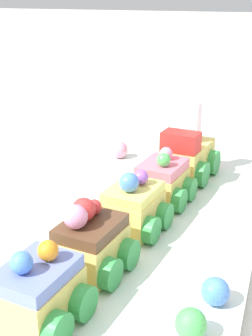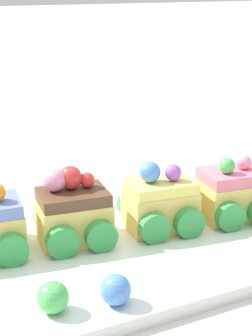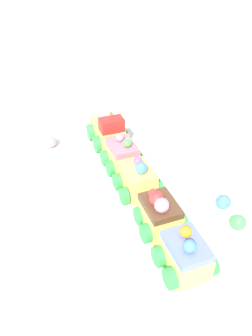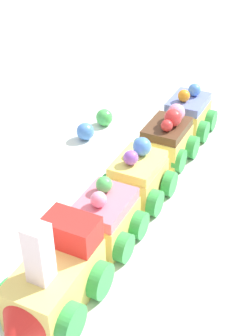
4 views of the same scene
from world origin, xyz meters
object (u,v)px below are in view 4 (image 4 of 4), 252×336
Objects in this scene: cake_car_lemon at (138,178)px; cake_car_blueberry at (187,115)px; cake_car_strawberry at (105,220)px; gumball_blue at (85,131)px; cake_train_locomotive at (51,285)px; cake_car_chocolate at (167,140)px; gumball_green at (104,117)px.

cake_car_lemon reaches higher than cake_car_blueberry.
cake_car_lemon is 1.00× the size of cake_car_blueberry.
cake_car_strawberry is 3.21× the size of gumball_blue.
cake_train_locomotive is 1.54× the size of cake_car_chocolate.
gumball_green is (-0.06, -0.11, -0.01)m from cake_car_chocolate.
cake_train_locomotive is at bearing 12.68° from gumball_green.
cake_train_locomotive is 1.54× the size of cake_car_lemon.
gumball_blue is at bearing -88.63° from cake_car_chocolate.
gumball_blue is (-0.01, -0.12, -0.01)m from cake_car_chocolate.
cake_car_blueberry is 3.21× the size of gumball_blue.
cake_train_locomotive reaches higher than gumball_green.
cake_car_strawberry is at bearing 28.03° from gumball_blue.
gumball_blue is at bearing -13.12° from gumball_green.
cake_train_locomotive is 0.34m from cake_car_blueberry.
cake_car_strawberry is at bearing -0.01° from cake_car_lemon.
gumball_blue is 0.05m from gumball_green.
gumball_green is at bearing -111.38° from cake_car_chocolate.
cake_car_chocolate is 0.12m from gumball_blue.
cake_car_lemon is 0.17m from gumball_green.
cake_car_blueberry reaches higher than gumball_green.
cake_car_lemon is at bearing 46.75° from gumball_blue.
cake_train_locomotive is at bearing -0.00° from cake_car_blueberry.
gumball_green is (-0.05, 0.01, 0.00)m from gumball_blue.
cake_train_locomotive is at bearing 16.80° from gumball_blue.
cake_car_blueberry is (-0.08, 0.01, -0.00)m from cake_car_chocolate.
cake_car_blueberry is at bearing -179.53° from cake_car_chocolate.
cake_car_lemon is (-0.17, 0.02, -0.00)m from cake_train_locomotive.
cake_car_lemon is 3.21× the size of gumball_blue.
cake_train_locomotive reaches higher than cake_car_strawberry.
cake_car_chocolate is at bearing 179.73° from cake_car_strawberry.
cake_car_chocolate is 1.00× the size of cake_car_blueberry.
cake_car_lemon is at bearing 33.08° from gumball_green.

